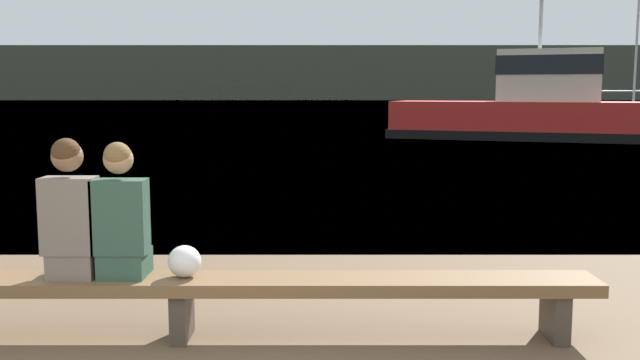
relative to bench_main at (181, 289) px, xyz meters
name	(u,v)px	position (x,y,z in m)	size (l,w,h in m)	color
water_surface	(315,100)	(0.16, 122.72, -0.38)	(240.00, 240.00, 0.00)	#5684A3
far_shoreline	(315,73)	(0.16, 131.14, 4.55)	(600.00, 12.00, 9.87)	#424738
bench_main	(181,289)	(0.00, 0.00, 0.00)	(6.18, 0.45, 0.47)	brown
person_left	(70,214)	(-0.80, 0.00, 0.56)	(0.39, 0.39, 1.04)	#70665B
person_right	(121,217)	(-0.43, 0.00, 0.54)	(0.39, 0.38, 1.01)	#2D4C3D
shopping_bag	(184,261)	(0.03, 0.01, 0.21)	(0.25, 0.23, 0.24)	white
tugboat_red	(536,111)	(9.21, 21.82, 0.67)	(11.10, 6.60, 6.23)	red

